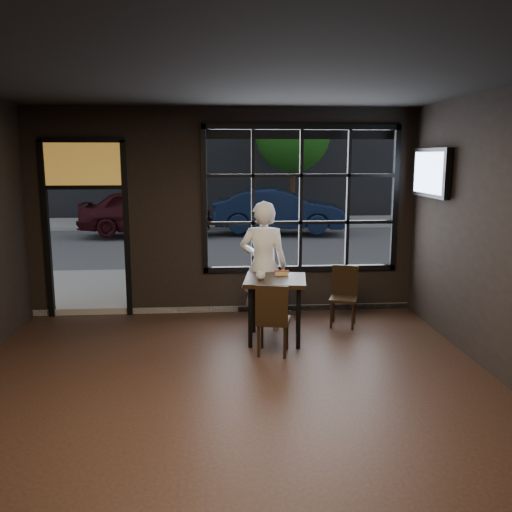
{
  "coord_description": "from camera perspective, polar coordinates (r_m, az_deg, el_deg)",
  "views": [
    {
      "loc": [
        -0.13,
        -4.88,
        2.46
      ],
      "look_at": [
        0.4,
        2.2,
        1.15
      ],
      "focal_mm": 38.0,
      "sensor_mm": 36.0,
      "label": 1
    }
  ],
  "objects": [
    {
      "name": "floor",
      "position": [
        5.47,
        -2.55,
        -16.39
      ],
      "size": [
        6.0,
        7.0,
        0.02
      ],
      "primitive_type": "cube",
      "color": "black",
      "rests_on": "ground"
    },
    {
      "name": "ceiling",
      "position": [
        4.94,
        -2.87,
        19.15
      ],
      "size": [
        6.0,
        7.0,
        0.02
      ],
      "primitive_type": "cube",
      "color": "black",
      "rests_on": "ground"
    },
    {
      "name": "cafe_table",
      "position": [
        7.32,
        2.03,
        -5.62
      ],
      "size": [
        0.91,
        0.91,
        0.87
      ],
      "primitive_type": "cube",
      "rotation": [
        0.0,
        0.0,
        -0.14
      ],
      "color": "black",
      "rests_on": "floor"
    },
    {
      "name": "maroon_car",
      "position": [
        17.02,
        -11.45,
        4.61
      ],
      "size": [
        4.02,
        1.62,
        1.37
      ],
      "primitive_type": "imported",
      "rotation": [
        0.0,
        0.0,
        1.57
      ],
      "color": "black",
      "rests_on": "street_asphalt"
    },
    {
      "name": "street_asphalt",
      "position": [
        28.99,
        -4.04,
        5.54
      ],
      "size": [
        60.0,
        41.0,
        0.04
      ],
      "primitive_type": "cube",
      "color": "#545456",
      "rests_on": "ground"
    },
    {
      "name": "tree_right",
      "position": [
        19.78,
        3.89,
        12.62
      ],
      "size": [
        2.67,
        2.67,
        4.56
      ],
      "color": "#332114",
      "rests_on": "street_asphalt"
    },
    {
      "name": "cup",
      "position": [
        7.13,
        0.51,
        -2.1
      ],
      "size": [
        0.16,
        0.16,
        0.1
      ],
      "primitive_type": "imported",
      "rotation": [
        0.0,
        0.0,
        -0.36
      ],
      "color": "silver",
      "rests_on": "cafe_table"
    },
    {
      "name": "stained_transom",
      "position": [
        8.61,
        -17.75,
        9.23
      ],
      "size": [
        1.2,
        0.06,
        0.7
      ],
      "primitive_type": "cube",
      "color": "orange",
      "rests_on": "ground"
    },
    {
      "name": "building_across",
      "position": [
        28.33,
        -4.24,
        20.7
      ],
      "size": [
        28.0,
        12.0,
        15.0
      ],
      "primitive_type": "cube",
      "color": "#5B5956",
      "rests_on": "ground"
    },
    {
      "name": "tree_left",
      "position": [
        19.62,
        -11.33,
        10.96
      ],
      "size": [
        2.24,
        2.24,
        3.83
      ],
      "color": "#332114",
      "rests_on": "street_asphalt"
    },
    {
      "name": "tv",
      "position": [
        8.16,
        17.96,
        8.34
      ],
      "size": [
        0.13,
        1.18,
        0.69
      ],
      "primitive_type": "cube",
      "color": "black",
      "rests_on": "wall_right"
    },
    {
      "name": "navy_car",
      "position": [
        17.17,
        2.46,
        4.84
      ],
      "size": [
        4.27,
        1.99,
        1.36
      ],
      "primitive_type": "imported",
      "rotation": [
        0.0,
        0.0,
        1.43
      ],
      "color": "black",
      "rests_on": "street_asphalt"
    },
    {
      "name": "chair_near",
      "position": [
        6.83,
        1.82,
        -6.56
      ],
      "size": [
        0.48,
        0.48,
        0.92
      ],
      "primitive_type": "cube",
      "rotation": [
        0.0,
        0.0,
        2.92
      ],
      "color": "black",
      "rests_on": "floor"
    },
    {
      "name": "window_frame",
      "position": [
        8.51,
        4.74,
        5.97
      ],
      "size": [
        3.06,
        0.12,
        2.28
      ],
      "primitive_type": "cube",
      "color": "black",
      "rests_on": "ground"
    },
    {
      "name": "man",
      "position": [
        7.71,
        0.79,
        -1.03
      ],
      "size": [
        0.75,
        0.56,
        1.85
      ],
      "primitive_type": "imported",
      "rotation": [
        0.0,
        0.0,
        2.95
      ],
      "color": "silver",
      "rests_on": "floor"
    },
    {
      "name": "hotdog",
      "position": [
        7.39,
        2.72,
        -1.81
      ],
      "size": [
        0.2,
        0.09,
        0.06
      ],
      "primitive_type": null,
      "rotation": [
        0.0,
        0.0,
        -0.03
      ],
      "color": "tan",
      "rests_on": "cafe_table"
    },
    {
      "name": "chair_window",
      "position": [
        8.02,
        9.19,
        -4.28
      ],
      "size": [
        0.48,
        0.48,
        0.88
      ],
      "primitive_type": "cube",
      "rotation": [
        0.0,
        0.0,
        -0.33
      ],
      "color": "black",
      "rests_on": "floor"
    }
  ]
}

